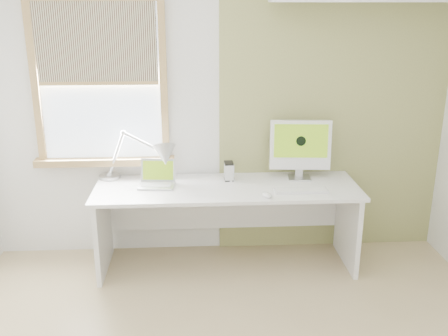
{
  "coord_description": "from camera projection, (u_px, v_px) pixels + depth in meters",
  "views": [
    {
      "loc": [
        -0.21,
        -2.58,
        2.18
      ],
      "look_at": [
        0.0,
        1.05,
        1.0
      ],
      "focal_mm": 40.75,
      "sensor_mm": 36.0,
      "label": 1
    }
  ],
  "objects": [
    {
      "name": "room",
      "position": [
        235.0,
        175.0,
        2.74
      ],
      "size": [
        4.04,
        3.54,
        2.64
      ],
      "color": "tan",
      "rests_on": "ground"
    },
    {
      "name": "accent_wall",
      "position": [
        333.0,
        109.0,
        4.45
      ],
      "size": [
        2.0,
        0.02,
        2.6
      ],
      "primitive_type": "cube",
      "color": "#8C8A53",
      "rests_on": "room"
    },
    {
      "name": "window",
      "position": [
        100.0,
        84.0,
        4.23
      ],
      "size": [
        1.2,
        0.14,
        1.42
      ],
      "color": "olive",
      "rests_on": "room"
    },
    {
      "name": "desk",
      "position": [
        226.0,
        205.0,
        4.35
      ],
      "size": [
        2.2,
        0.7,
        0.73
      ],
      "color": "white",
      "rests_on": "room"
    },
    {
      "name": "desk_lamp",
      "position": [
        154.0,
        157.0,
        4.24
      ],
      "size": [
        0.73,
        0.44,
        0.44
      ],
      "color": "silver",
      "rests_on": "desk"
    },
    {
      "name": "laptop",
      "position": [
        157.0,
        179.0,
        4.25
      ],
      "size": [
        0.31,
        0.26,
        0.21
      ],
      "color": "silver",
      "rests_on": "desk"
    },
    {
      "name": "phone_dock",
      "position": [
        231.0,
        176.0,
        4.36
      ],
      "size": [
        0.09,
        0.09,
        0.14
      ],
      "color": "silver",
      "rests_on": "desk"
    },
    {
      "name": "external_drive",
      "position": [
        229.0,
        171.0,
        4.37
      ],
      "size": [
        0.08,
        0.12,
        0.16
      ],
      "color": "silver",
      "rests_on": "desk"
    },
    {
      "name": "imac",
      "position": [
        300.0,
        146.0,
        4.35
      ],
      "size": [
        0.52,
        0.18,
        0.51
      ],
      "color": "silver",
      "rests_on": "desk"
    },
    {
      "name": "keyboard",
      "position": [
        301.0,
        190.0,
        4.11
      ],
      "size": [
        0.44,
        0.12,
        0.02
      ],
      "color": "white",
      "rests_on": "desk"
    },
    {
      "name": "mouse",
      "position": [
        267.0,
        195.0,
        4.0
      ],
      "size": [
        0.1,
        0.13,
        0.03
      ],
      "primitive_type": "ellipsoid",
      "rotation": [
        0.0,
        0.0,
        0.29
      ],
      "color": "white",
      "rests_on": "desk"
    }
  ]
}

